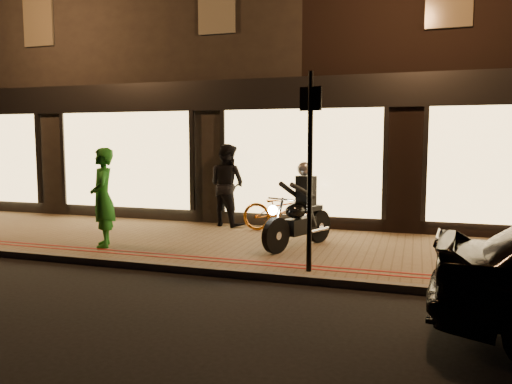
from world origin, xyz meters
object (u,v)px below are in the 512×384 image
(motorcycle, at_px, (300,215))
(person_green, at_px, (103,198))
(bicycle_gold, at_px, (283,210))
(sign_post, at_px, (310,161))

(motorcycle, xyz_separation_m, person_green, (-3.52, -1.07, 0.31))
(bicycle_gold, distance_m, person_green, 3.80)
(motorcycle, bearing_deg, bicycle_gold, 140.05)
(sign_post, xyz_separation_m, person_green, (-4.03, 0.56, -0.75))
(motorcycle, height_order, person_green, person_green)
(bicycle_gold, xyz_separation_m, person_green, (-2.82, -2.50, 0.45))
(sign_post, height_order, person_green, sign_post)
(motorcycle, distance_m, person_green, 3.69)
(sign_post, height_order, bicycle_gold, sign_post)
(person_green, bearing_deg, motorcycle, 73.26)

